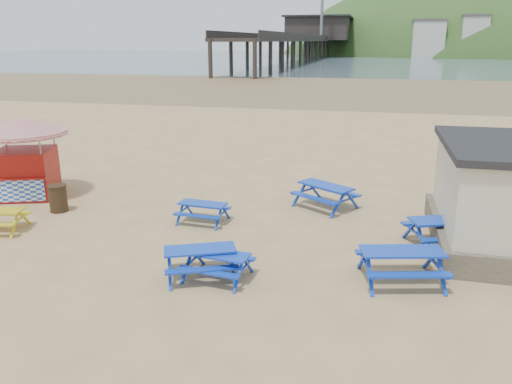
% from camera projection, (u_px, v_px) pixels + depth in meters
% --- Properties ---
extents(ground, '(400.00, 400.00, 0.00)m').
position_uv_depth(ground, '(212.00, 233.00, 16.00)').
color(ground, tan).
rests_on(ground, ground).
extents(wet_sand, '(400.00, 400.00, 0.00)m').
position_uv_depth(wet_sand, '(340.00, 86.00, 67.17)').
color(wet_sand, olive).
rests_on(wet_sand, ground).
extents(sea, '(400.00, 400.00, 0.00)m').
position_uv_depth(sea, '(365.00, 58.00, 174.17)').
color(sea, '#4A5C69').
rests_on(sea, ground).
extents(picnic_table_blue_a, '(1.71, 1.42, 0.68)m').
position_uv_depth(picnic_table_blue_a, '(203.00, 212.00, 16.85)').
color(picnic_table_blue_a, '#043AB6').
rests_on(picnic_table_blue_a, ground).
extents(picnic_table_blue_b, '(2.63, 2.51, 0.86)m').
position_uv_depth(picnic_table_blue_b, '(325.00, 196.00, 18.31)').
color(picnic_table_blue_b, '#043AB6').
rests_on(picnic_table_blue_b, ground).
extents(picnic_table_blue_c, '(2.50, 2.27, 0.86)m').
position_uv_depth(picnic_table_blue_c, '(444.00, 233.00, 14.83)').
color(picnic_table_blue_c, '#043AB6').
rests_on(picnic_table_blue_c, ground).
extents(picnic_table_blue_d, '(1.81, 1.52, 0.70)m').
position_uv_depth(picnic_table_blue_d, '(217.00, 266.00, 12.86)').
color(picnic_table_blue_d, '#043AB6').
rests_on(picnic_table_blue_d, ground).
extents(picnic_table_blue_e, '(2.28, 2.10, 0.77)m').
position_uv_depth(picnic_table_blue_e, '(200.00, 262.00, 12.97)').
color(picnic_table_blue_e, '#043AB6').
rests_on(picnic_table_blue_e, ground).
extents(picnic_table_blue_f, '(2.39, 2.10, 0.86)m').
position_uv_depth(picnic_table_blue_f, '(401.00, 266.00, 12.65)').
color(picnic_table_blue_f, '#043AB6').
rests_on(picnic_table_blue_f, ground).
extents(ice_cream_kiosk, '(4.54, 4.54, 3.16)m').
position_uv_depth(ice_cream_kiosk, '(23.00, 147.00, 19.22)').
color(ice_cream_kiosk, maroon).
rests_on(ice_cream_kiosk, ground).
extents(litter_bin, '(0.67, 0.67, 0.98)m').
position_uv_depth(litter_bin, '(58.00, 198.00, 17.87)').
color(litter_bin, '#312714').
rests_on(litter_bin, ground).
extents(pier, '(24.00, 220.00, 39.29)m').
position_uv_depth(pier, '(317.00, 42.00, 184.24)').
color(pier, black).
rests_on(pier, ground).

